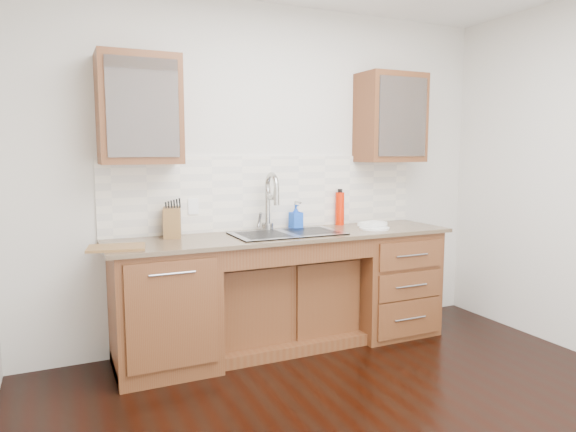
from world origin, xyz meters
name	(u,v)px	position (x,y,z in m)	size (l,w,h in m)	color
wall_back	(268,175)	(0.00, 1.80, 1.35)	(4.00, 0.10, 2.70)	beige
base_cabinet_left	(164,308)	(-0.95, 1.44, 0.44)	(0.70, 0.62, 0.88)	#593014
base_cabinet_center	(281,301)	(0.00, 1.53, 0.35)	(1.20, 0.44, 0.70)	#593014
base_cabinet_right	(386,280)	(0.95, 1.44, 0.44)	(0.70, 0.62, 0.88)	#593014
countertop	(287,236)	(0.00, 1.43, 0.90)	(2.70, 0.65, 0.03)	#84705B
backsplash	(271,193)	(0.00, 1.74, 1.21)	(2.70, 0.02, 0.59)	beige
sink	(287,245)	(0.00, 1.41, 0.83)	(0.84, 0.46, 0.19)	#9E9EA5
faucet	(268,206)	(-0.07, 1.64, 1.11)	(0.04, 0.04, 0.40)	#999993
filter_tap	(295,214)	(0.18, 1.65, 1.03)	(0.02, 0.02, 0.24)	#999993
upper_cabinet_left	(139,110)	(-1.05, 1.58, 1.83)	(0.55, 0.34, 0.75)	#593014
upper_cabinet_right	(390,118)	(1.05, 1.58, 1.83)	(0.55, 0.34, 0.75)	#593014
outlet_left	(193,207)	(-0.65, 1.73, 1.12)	(0.08, 0.01, 0.12)	white
outlet_right	(340,200)	(0.65, 1.73, 1.12)	(0.08, 0.01, 0.12)	white
soap_bottle	(296,217)	(0.18, 1.63, 1.01)	(0.09, 0.09, 0.20)	blue
water_bottle	(340,209)	(0.62, 1.68, 1.05)	(0.08, 0.08, 0.28)	red
plate	(374,228)	(0.75, 1.35, 0.92)	(0.25, 0.25, 0.01)	white
dish_towel	(372,224)	(0.78, 1.42, 0.94)	(0.21, 0.15, 0.03)	white
knife_block	(172,222)	(-0.83, 1.63, 1.02)	(0.12, 0.20, 0.22)	#A4682D
cutting_board	(116,248)	(-1.26, 1.31, 0.92)	(0.36, 0.25, 0.02)	#AA7935
cup_left_a	(120,116)	(-1.18, 1.58, 1.78)	(0.14, 0.14, 0.11)	white
cup_left_b	(161,118)	(-0.90, 1.58, 1.77)	(0.10, 0.10, 0.09)	white
cup_right_a	(380,124)	(0.95, 1.58, 1.77)	(0.12, 0.12, 0.10)	silver
cup_right_b	(396,125)	(1.12, 1.58, 1.77)	(0.09, 0.09, 0.09)	white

